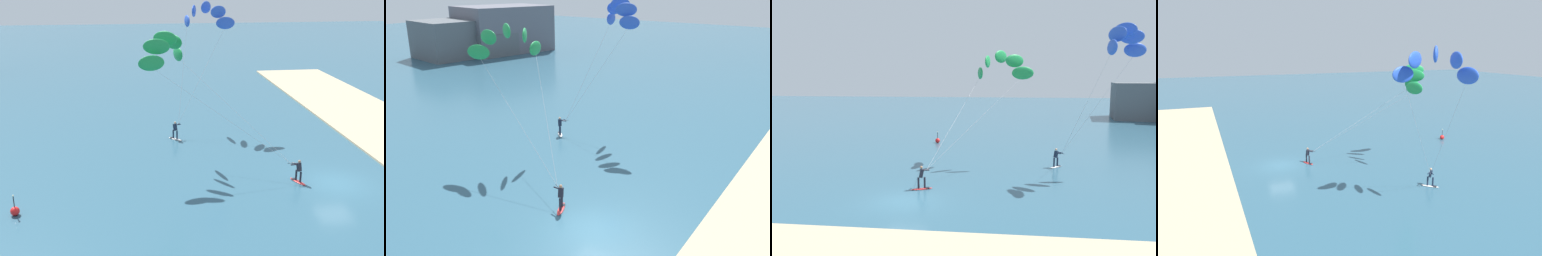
# 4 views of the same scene
# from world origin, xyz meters

# --- Properties ---
(ground_plane) EXTENTS (240.00, 240.00, 0.00)m
(ground_plane) POSITION_xyz_m (0.00, 0.00, 0.00)
(ground_plane) COLOR #2D566B
(sand_strip) EXTENTS (80.00, 9.82, 0.16)m
(sand_strip) POSITION_xyz_m (0.00, -9.75, 0.08)
(sand_strip) COLOR tan
(sand_strip) RESTS_ON ground
(kitesurfer_nearshore) EXTENTS (8.84, 11.46, 10.14)m
(kitesurfer_nearshore) POSITION_xyz_m (5.55, 11.24, 8.54)
(kitesurfer_nearshore) COLOR red
(kitesurfer_nearshore) RESTS_ON ground
(kitesurfer_mid_water) EXTENTS (7.12, 6.52, 11.78)m
(kitesurfer_mid_water) POSITION_xyz_m (14.76, 7.26, 10.15)
(kitesurfer_mid_water) COLOR white
(kitesurfer_mid_water) RESTS_ON ground
(marker_buoy) EXTENTS (0.56, 0.56, 1.38)m
(marker_buoy) POSITION_xyz_m (-1.88, 21.45, 0.30)
(marker_buoy) COLOR red
(marker_buoy) RESTS_ON ground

